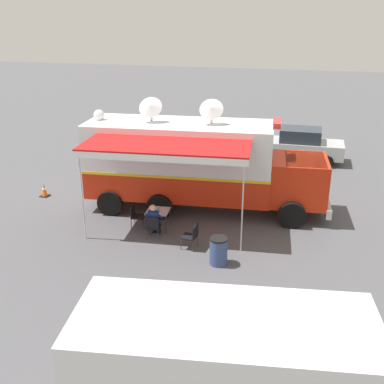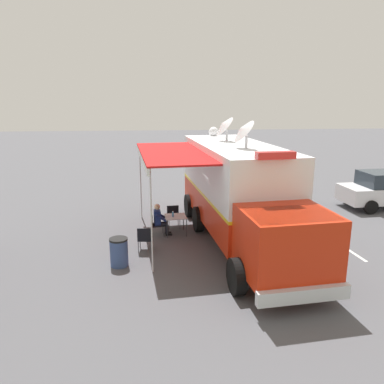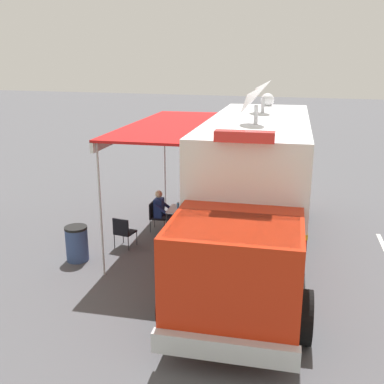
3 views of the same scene
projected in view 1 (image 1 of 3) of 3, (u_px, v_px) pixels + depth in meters
ground_plane at (180, 207)px, 19.06m from camera, size 100.00×100.00×0.00m
lot_stripe at (213, 179)px, 22.13m from camera, size 0.55×4.79×0.01m
command_truck at (198, 163)px, 18.20m from camera, size 5.53×9.67×4.53m
folding_table at (158, 212)px, 16.87m from camera, size 0.87×0.87×0.73m
water_bottle at (159, 209)px, 16.70m from camera, size 0.07×0.07×0.22m
folding_chair_at_table at (153, 225)px, 16.19m from camera, size 0.52×0.52×0.87m
folding_chair_beside_table at (136, 214)px, 17.09m from camera, size 0.52×0.52×0.87m
folding_chair_spare_by_truck at (192, 235)px, 15.52m from camera, size 0.53×0.53×0.87m
seated_responder at (154, 220)px, 16.31m from camera, size 0.69×0.59×1.25m
trash_bin at (218, 251)px, 14.58m from camera, size 0.57×0.57×0.91m
traffic_cone at (44, 190)px, 20.04m from camera, size 0.36×0.36×0.58m
support_truck at (253, 383)px, 8.17m from camera, size 3.09×7.03×2.70m
car_behind_truck at (302, 145)px, 24.58m from camera, size 2.02×4.20×1.76m
car_far_corner at (171, 135)px, 26.65m from camera, size 4.28×2.17×1.76m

